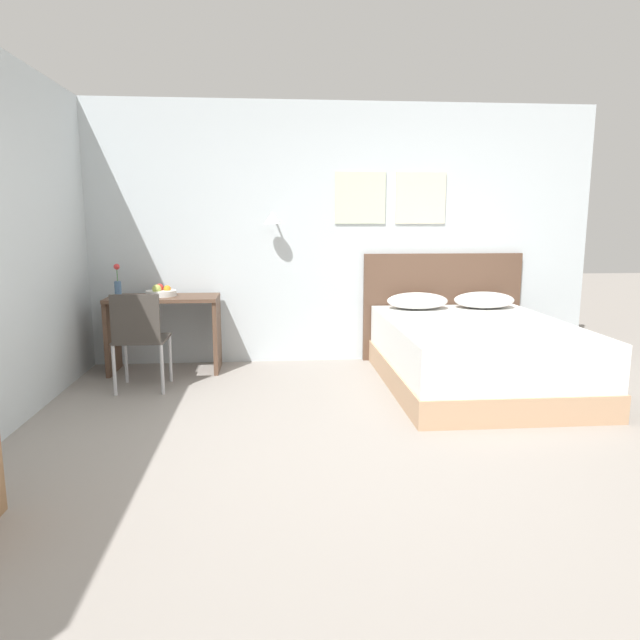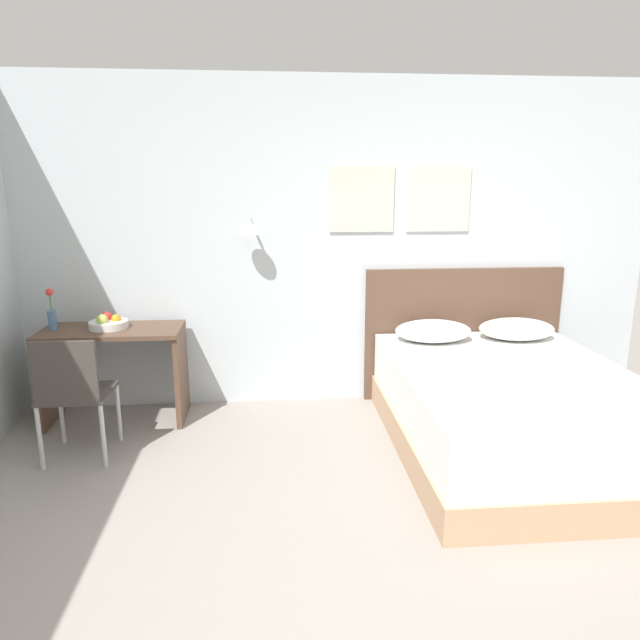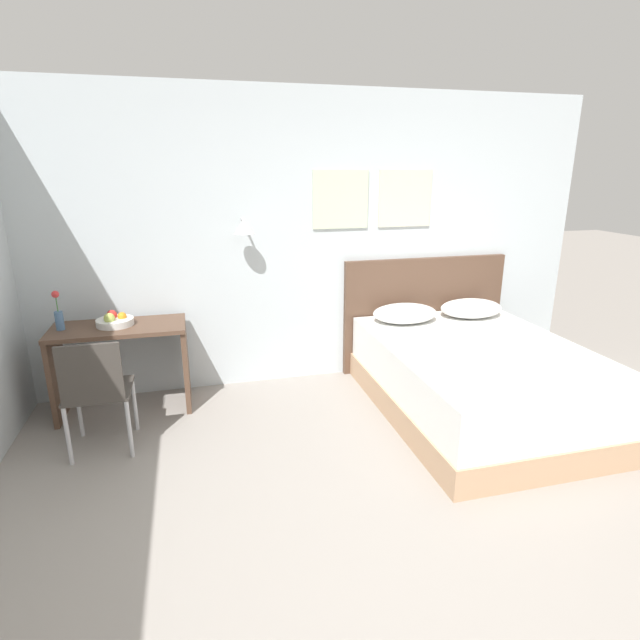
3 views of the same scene
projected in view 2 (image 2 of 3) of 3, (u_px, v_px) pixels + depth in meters
The scene contains 11 objects.
ground_plane at pixel (375, 637), 2.36m from camera, with size 24.00×24.00×0.00m, color gray.
wall_back at pixel (319, 245), 4.67m from camera, with size 5.60×0.31×2.65m.
bed at pixel (511, 411), 3.93m from camera, with size 1.57×2.08×0.59m.
headboard at pixel (462, 334), 4.90m from camera, with size 1.69×0.06×1.13m.
pillow_left at pixel (433, 331), 4.56m from camera, with size 0.61×0.43×0.16m.
pillow_right at pixel (517, 329), 4.62m from camera, with size 0.61×0.43×0.16m.
folded_towel_near_foot at pixel (548, 381), 3.56m from camera, with size 0.34×0.27×0.06m.
desk at pixel (114, 358), 4.40m from camera, with size 1.05×0.50×0.75m.
desk_chair at pixel (72, 389), 3.73m from camera, with size 0.44×0.44×0.87m.
fruit_bowl at pixel (108, 323), 4.36m from camera, with size 0.29×0.29×0.12m.
flower_vase at pixel (52, 314), 4.28m from camera, with size 0.06×0.06×0.32m.
Camera 2 is at (-0.40, -1.95, 1.83)m, focal length 32.00 mm.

